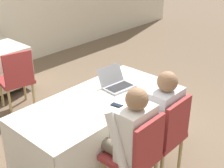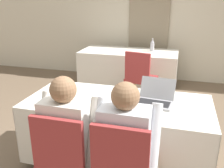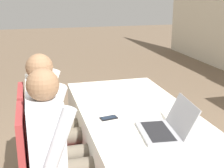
{
  "view_description": "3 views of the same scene",
  "coord_description": "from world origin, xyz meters",
  "px_view_note": "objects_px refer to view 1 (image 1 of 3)",
  "views": [
    {
      "loc": [
        -2.07,
        -2.09,
        2.33
      ],
      "look_at": [
        0.0,
        -0.21,
        0.98
      ],
      "focal_mm": 50.0,
      "sensor_mm": 36.0,
      "label": 1
    },
    {
      "loc": [
        0.57,
        -2.24,
        1.72
      ],
      "look_at": [
        0.0,
        -0.21,
        0.98
      ],
      "focal_mm": 40.0,
      "sensor_mm": 36.0,
      "label": 2
    },
    {
      "loc": [
        2.06,
        -0.76,
        1.63
      ],
      "look_at": [
        0.0,
        -0.21,
        0.98
      ],
      "focal_mm": 50.0,
      "sensor_mm": 36.0,
      "label": 3
    }
  ],
  "objects_px": {
    "laptop": "(117,84)",
    "chair_far_spare": "(17,78)",
    "chair_near_right": "(165,133)",
    "person_white_shirt": "(158,116)",
    "cell_phone": "(117,105)",
    "chair_near_left": "(137,155)",
    "person_checkered_shirt": "(129,136)"
  },
  "relations": [
    {
      "from": "chair_near_left",
      "to": "person_white_shirt",
      "type": "height_order",
      "value": "person_white_shirt"
    },
    {
      "from": "laptop",
      "to": "person_checkered_shirt",
      "type": "relative_size",
      "value": 0.32
    },
    {
      "from": "chair_near_left",
      "to": "chair_far_spare",
      "type": "xyz_separation_m",
      "value": [
        0.2,
        2.3,
        0.0
      ]
    },
    {
      "from": "cell_phone",
      "to": "person_white_shirt",
      "type": "xyz_separation_m",
      "value": [
        0.2,
        -0.38,
        -0.06
      ]
    },
    {
      "from": "cell_phone",
      "to": "chair_far_spare",
      "type": "height_order",
      "value": "chair_far_spare"
    },
    {
      "from": "chair_near_left",
      "to": "person_white_shirt",
      "type": "distance_m",
      "value": 0.5
    },
    {
      "from": "chair_far_spare",
      "to": "person_white_shirt",
      "type": "xyz_separation_m",
      "value": [
        0.26,
        -2.19,
        0.16
      ]
    },
    {
      "from": "laptop",
      "to": "chair_far_spare",
      "type": "xyz_separation_m",
      "value": [
        -0.4,
        1.52,
        -0.26
      ]
    },
    {
      "from": "cell_phone",
      "to": "chair_far_spare",
      "type": "xyz_separation_m",
      "value": [
        -0.07,
        1.81,
        -0.22
      ]
    },
    {
      "from": "laptop",
      "to": "cell_phone",
      "type": "xyz_separation_m",
      "value": [
        -0.33,
        -0.29,
        -0.04
      ]
    },
    {
      "from": "laptop",
      "to": "chair_near_right",
      "type": "xyz_separation_m",
      "value": [
        -0.13,
        -0.78,
        -0.26
      ]
    },
    {
      "from": "chair_near_right",
      "to": "person_checkered_shirt",
      "type": "height_order",
      "value": "person_checkered_shirt"
    },
    {
      "from": "chair_far_spare",
      "to": "person_white_shirt",
      "type": "relative_size",
      "value": 0.78
    },
    {
      "from": "person_checkered_shirt",
      "to": "person_white_shirt",
      "type": "height_order",
      "value": "same"
    },
    {
      "from": "chair_near_right",
      "to": "laptop",
      "type": "bearing_deg",
      "value": -99.71
    },
    {
      "from": "cell_phone",
      "to": "chair_near_left",
      "type": "xyz_separation_m",
      "value": [
        -0.27,
        -0.48,
        -0.22
      ]
    },
    {
      "from": "chair_far_spare",
      "to": "chair_near_left",
      "type": "bearing_deg",
      "value": 96.53
    },
    {
      "from": "laptop",
      "to": "person_checkered_shirt",
      "type": "bearing_deg",
      "value": -125.53
    },
    {
      "from": "chair_near_left",
      "to": "person_white_shirt",
      "type": "relative_size",
      "value": 0.78
    },
    {
      "from": "cell_phone",
      "to": "laptop",
      "type": "bearing_deg",
      "value": 32.4
    },
    {
      "from": "cell_phone",
      "to": "person_white_shirt",
      "type": "height_order",
      "value": "person_white_shirt"
    },
    {
      "from": "person_white_shirt",
      "to": "laptop",
      "type": "bearing_deg",
      "value": -101.18
    },
    {
      "from": "person_checkered_shirt",
      "to": "person_white_shirt",
      "type": "distance_m",
      "value": 0.46
    },
    {
      "from": "cell_phone",
      "to": "chair_near_left",
      "type": "height_order",
      "value": "chair_near_left"
    },
    {
      "from": "chair_far_spare",
      "to": "person_white_shirt",
      "type": "bearing_deg",
      "value": 108.35
    },
    {
      "from": "laptop",
      "to": "chair_far_spare",
      "type": "height_order",
      "value": "laptop"
    },
    {
      "from": "laptop",
      "to": "person_white_shirt",
      "type": "distance_m",
      "value": 0.69
    },
    {
      "from": "chair_near_left",
      "to": "cell_phone",
      "type": "bearing_deg",
      "value": -118.87
    },
    {
      "from": "chair_near_left",
      "to": "person_checkered_shirt",
      "type": "relative_size",
      "value": 0.78
    },
    {
      "from": "laptop",
      "to": "person_white_shirt",
      "type": "height_order",
      "value": "person_white_shirt"
    },
    {
      "from": "chair_near_right",
      "to": "person_white_shirt",
      "type": "distance_m",
      "value": 0.19
    },
    {
      "from": "chair_far_spare",
      "to": "person_checkered_shirt",
      "type": "height_order",
      "value": "person_checkered_shirt"
    }
  ]
}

